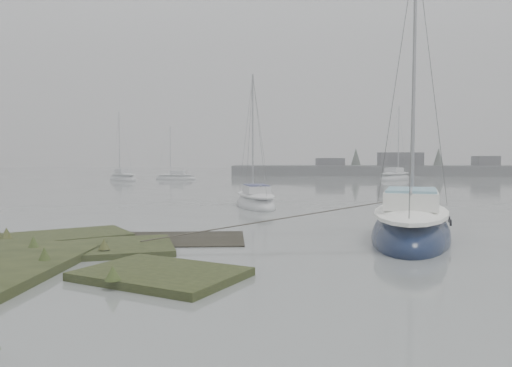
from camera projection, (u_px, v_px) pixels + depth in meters
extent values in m
plane|color=slate|center=(244.00, 189.00, 41.74)|extent=(160.00, 160.00, 0.00)
cube|color=#4C4F51|center=(440.00, 171.00, 72.20)|extent=(60.00, 8.00, 1.60)
cube|color=#424247|center=(330.00, 166.00, 72.03)|extent=(4.00, 3.00, 2.20)
cube|color=#424247|center=(400.00, 163.00, 71.46)|extent=(6.00, 3.00, 3.00)
cube|color=#424247|center=(486.00, 165.00, 70.82)|extent=(3.00, 3.00, 2.50)
cone|color=#384238|center=(356.00, 160.00, 73.76)|extent=(2.00, 2.00, 3.50)
cone|color=#384238|center=(438.00, 160.00, 73.11)|extent=(2.00, 2.00, 3.50)
ellipsoid|color=#0D1833|center=(411.00, 234.00, 16.80)|extent=(4.45, 8.08, 1.87)
ellipsoid|color=white|center=(411.00, 212.00, 16.76)|extent=(3.70, 7.00, 0.53)
cube|color=white|center=(411.00, 199.00, 16.42)|extent=(2.28, 2.98, 0.55)
cube|color=#7AAABE|center=(411.00, 190.00, 16.40)|extent=(2.12, 2.74, 0.09)
cylinder|color=#939399|center=(414.00, 73.00, 17.43)|extent=(0.12, 0.12, 8.79)
cylinder|color=#939399|center=(411.00, 191.00, 16.20)|extent=(0.90, 3.00, 0.10)
ellipsoid|color=silver|center=(255.00, 205.00, 27.29)|extent=(3.25, 5.86, 1.35)
ellipsoid|color=silver|center=(255.00, 195.00, 27.26)|extent=(2.71, 5.07, 0.38)
cube|color=silver|center=(256.00, 189.00, 27.00)|extent=(1.66, 2.16, 0.40)
cube|color=navy|center=(256.00, 185.00, 26.99)|extent=(1.54, 1.99, 0.06)
cylinder|color=#939399|center=(253.00, 132.00, 27.76)|extent=(0.09, 0.09, 6.37)
cylinder|color=#939399|center=(257.00, 185.00, 26.84)|extent=(0.66, 2.17, 0.07)
ellipsoid|color=#B6BCC0|center=(123.00, 179.00, 56.90)|extent=(5.39, 5.82, 1.45)
ellipsoid|color=silver|center=(122.00, 174.00, 56.87)|extent=(4.59, 4.98, 0.41)
cube|color=silver|center=(123.00, 171.00, 56.65)|extent=(2.31, 2.39, 0.43)
cube|color=silver|center=(123.00, 169.00, 56.63)|extent=(2.13, 2.21, 0.07)
cylinder|color=#939399|center=(119.00, 142.00, 57.27)|extent=(0.09, 0.09, 6.84)
cylinder|color=#939399|center=(124.00, 169.00, 56.50)|extent=(1.62, 1.87, 0.08)
ellipsoid|color=silver|center=(395.00, 179.00, 57.84)|extent=(5.62, 6.59, 1.60)
ellipsoid|color=white|center=(395.00, 173.00, 57.80)|extent=(4.78, 5.65, 0.45)
cube|color=white|center=(394.00, 170.00, 57.56)|extent=(2.47, 2.65, 0.47)
cube|color=#A9ACB4|center=(394.00, 168.00, 57.55)|extent=(2.28, 2.45, 0.08)
cylinder|color=#939399|center=(399.00, 138.00, 58.23)|extent=(0.10, 0.10, 7.52)
cylinder|color=#939399|center=(393.00, 168.00, 57.40)|extent=(1.62, 2.18, 0.08)
ellipsoid|color=#A9ADB2|center=(176.00, 179.00, 58.68)|extent=(4.78, 1.59, 1.16)
ellipsoid|color=white|center=(176.00, 175.00, 58.66)|extent=(4.16, 1.28, 0.33)
cube|color=white|center=(177.00, 173.00, 58.63)|extent=(1.64, 1.03, 0.34)
cube|color=silver|center=(177.00, 171.00, 58.62)|extent=(1.50, 0.96, 0.05)
cylinder|color=#939399|center=(170.00, 150.00, 58.53)|extent=(0.07, 0.07, 5.45)
cylinder|color=#939399|center=(179.00, 171.00, 58.61)|extent=(1.91, 0.07, 0.06)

